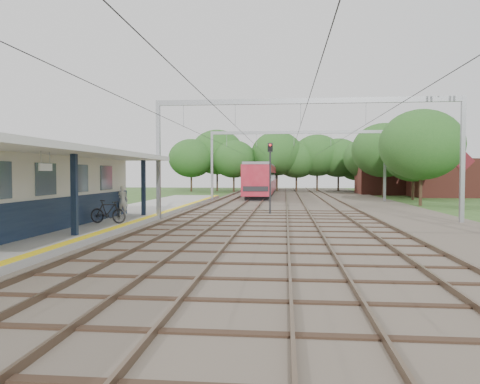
{
  "coord_description": "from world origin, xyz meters",
  "views": [
    {
      "loc": [
        2.36,
        -11.63,
        2.77
      ],
      "look_at": [
        -0.52,
        18.01,
        1.6
      ],
      "focal_mm": 35.0,
      "sensor_mm": 36.0,
      "label": 1
    }
  ],
  "objects": [
    {
      "name": "canopy",
      "position": [
        -7.77,
        6.0,
        3.64
      ],
      "size": [
        6.4,
        20.0,
        3.44
      ],
      "color": "#111E36",
      "rests_on": "platform"
    },
    {
      "name": "yellow_stripe",
      "position": [
        -5.25,
        14.0,
        0.35
      ],
      "size": [
        0.45,
        52.0,
        0.01
      ],
      "primitive_type": "cube",
      "color": "yellow",
      "rests_on": "platform"
    },
    {
      "name": "ground",
      "position": [
        0.0,
        0.0,
        0.0
      ],
      "size": [
        160.0,
        160.0,
        0.0
      ],
      "primitive_type": "plane",
      "color": "#2D4C1E",
      "rests_on": "ground"
    },
    {
      "name": "station_building",
      "position": [
        -8.88,
        7.0,
        2.04
      ],
      "size": [
        3.41,
        18.0,
        3.4
      ],
      "color": "beige",
      "rests_on": "platform"
    },
    {
      "name": "house_near",
      "position": [
        21.0,
        46.0,
        2.99
      ],
      "size": [
        7.0,
        6.12,
        7.89
      ],
      "color": "brown",
      "rests_on": "ground"
    },
    {
      "name": "ballast_bed",
      "position": [
        4.0,
        30.0,
        0.05
      ],
      "size": [
        18.0,
        90.0,
        0.1
      ],
      "primitive_type": "cube",
      "color": "#473D33",
      "rests_on": "ground"
    },
    {
      "name": "rail_tracks",
      "position": [
        1.5,
        30.0,
        0.18
      ],
      "size": [
        11.8,
        88.0,
        0.15
      ],
      "color": "brown",
      "rests_on": "ballast_bed"
    },
    {
      "name": "bicycle",
      "position": [
        -6.22,
        10.29,
        0.92
      ],
      "size": [
        1.95,
        0.79,
        1.14
      ],
      "primitive_type": "imported",
      "rotation": [
        0.0,
        0.0,
        1.43
      ],
      "color": "black",
      "rests_on": "platform"
    },
    {
      "name": "tree_band",
      "position": [
        3.84,
        57.12,
        4.92
      ],
      "size": [
        31.72,
        30.88,
        8.82
      ],
      "color": "#382619",
      "rests_on": "ground"
    },
    {
      "name": "train",
      "position": [
        -0.5,
        51.63,
        2.14
      ],
      "size": [
        2.92,
        36.4,
        3.84
      ],
      "color": "black",
      "rests_on": "ballast_bed"
    },
    {
      "name": "signal_post",
      "position": [
        1.35,
        19.57,
        3.15
      ],
      "size": [
        0.34,
        0.28,
        4.82
      ],
      "rotation": [
        0.0,
        0.0,
        -0.02
      ],
      "color": "black",
      "rests_on": "ground"
    },
    {
      "name": "platform",
      "position": [
        -7.5,
        14.0,
        0.17
      ],
      "size": [
        5.0,
        52.0,
        0.35
      ],
      "primitive_type": "cube",
      "color": "gray",
      "rests_on": "ground"
    },
    {
      "name": "house_far",
      "position": [
        16.0,
        52.0,
        3.23
      ],
      "size": [
        8.0,
        6.12,
        8.66
      ],
      "color": "brown",
      "rests_on": "ground"
    },
    {
      "name": "person",
      "position": [
        -7.04,
        14.63,
        1.22
      ],
      "size": [
        0.65,
        0.44,
        1.73
      ],
      "primitive_type": "imported",
      "rotation": [
        0.0,
        0.0,
        3.18
      ],
      "color": "white",
      "rests_on": "platform"
    },
    {
      "name": "catenary_system",
      "position": [
        3.39,
        25.28,
        5.51
      ],
      "size": [
        17.22,
        88.0,
        7.0
      ],
      "color": "gray",
      "rests_on": "ground"
    }
  ]
}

